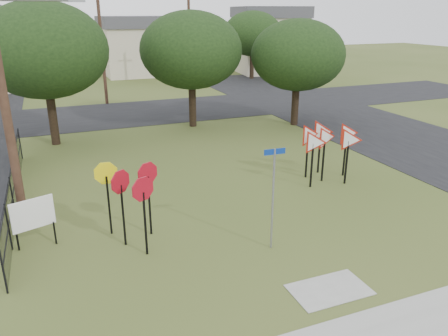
# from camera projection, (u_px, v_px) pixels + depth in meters

# --- Properties ---
(ground) EXTENTS (140.00, 140.00, 0.00)m
(ground) POSITION_uv_depth(u_px,v_px,m) (283.00, 246.00, 13.19)
(ground) COLOR #3C4B1C
(sidewalk) EXTENTS (30.00, 1.60, 0.02)m
(sidewalk) POSITION_uv_depth(u_px,v_px,m) (377.00, 336.00, 9.52)
(sidewalk) COLOR gray
(sidewalk) RESTS_ON ground
(street_right) EXTENTS (8.00, 50.00, 0.02)m
(street_right) POSITION_uv_depth(u_px,v_px,m) (378.00, 130.00, 26.12)
(street_right) COLOR black
(street_right) RESTS_ON ground
(street_far) EXTENTS (60.00, 8.00, 0.02)m
(street_far) POSITION_uv_depth(u_px,v_px,m) (144.00, 112.00, 30.66)
(street_far) COLOR black
(street_far) RESTS_ON ground
(curb_pad) EXTENTS (2.00, 1.20, 0.02)m
(curb_pad) POSITION_uv_depth(u_px,v_px,m) (329.00, 290.00, 11.09)
(curb_pad) COLOR gray
(curb_pad) RESTS_ON ground
(street_name_sign) EXTENTS (0.64, 0.06, 3.11)m
(street_name_sign) POSITION_uv_depth(u_px,v_px,m) (273.00, 193.00, 12.50)
(street_name_sign) COLOR gray
(street_name_sign) RESTS_ON ground
(stop_sign_cluster) EXTENTS (1.89, 1.89, 2.42)m
(stop_sign_cluster) POSITION_uv_depth(u_px,v_px,m) (130.00, 187.00, 12.86)
(stop_sign_cluster) COLOR black
(stop_sign_cluster) RESTS_ON ground
(yield_sign_cluster) EXTENTS (3.02, 2.11, 2.40)m
(yield_sign_cluster) POSITION_uv_depth(u_px,v_px,m) (327.00, 139.00, 17.83)
(yield_sign_cluster) COLOR black
(yield_sign_cluster) RESTS_ON ground
(info_board) EXTENTS (1.19, 0.45, 1.56)m
(info_board) POSITION_uv_depth(u_px,v_px,m) (33.00, 216.00, 12.79)
(info_board) COLOR black
(info_board) RESTS_ON ground
(utility_pole_main) EXTENTS (3.55, 0.33, 10.00)m
(utility_pole_main) POSITION_uv_depth(u_px,v_px,m) (0.00, 64.00, 12.83)
(utility_pole_main) COLOR #482F21
(utility_pole_main) RESTS_ON ground
(far_pole_a) EXTENTS (1.40, 0.24, 9.00)m
(far_pole_a) POSITION_uv_depth(u_px,v_px,m) (101.00, 42.00, 31.91)
(far_pole_a) COLOR #482F21
(far_pole_a) RESTS_ON ground
(far_pole_b) EXTENTS (1.40, 0.24, 8.50)m
(far_pole_b) POSITION_uv_depth(u_px,v_px,m) (189.00, 40.00, 38.28)
(far_pole_b) COLOR #482F21
(far_pole_b) RESTS_ON ground
(fence_run) EXTENTS (0.05, 11.55, 1.50)m
(fence_run) POSITION_uv_depth(u_px,v_px,m) (14.00, 185.00, 15.73)
(fence_run) COLOR black
(fence_run) RESTS_ON ground
(house_mid) EXTENTS (8.40, 8.40, 6.20)m
(house_mid) POSITION_uv_depth(u_px,v_px,m) (140.00, 45.00, 48.47)
(house_mid) COLOR beige
(house_mid) RESTS_ON ground
(house_right) EXTENTS (8.30, 8.30, 7.20)m
(house_right) POSITION_uv_depth(u_px,v_px,m) (269.00, 40.00, 49.70)
(house_right) COLOR beige
(house_right) RESTS_ON ground
(tree_near_left) EXTENTS (6.40, 6.40, 7.27)m
(tree_near_left) POSITION_uv_depth(u_px,v_px,m) (44.00, 50.00, 21.69)
(tree_near_left) COLOR black
(tree_near_left) RESTS_ON ground
(tree_near_mid) EXTENTS (6.00, 6.00, 6.80)m
(tree_near_mid) POSITION_uv_depth(u_px,v_px,m) (191.00, 50.00, 25.46)
(tree_near_mid) COLOR black
(tree_near_mid) RESTS_ON ground
(tree_near_right) EXTENTS (5.60, 5.60, 6.33)m
(tree_near_right) POSITION_uv_depth(u_px,v_px,m) (298.00, 55.00, 25.92)
(tree_near_right) COLOR black
(tree_near_right) RESTS_ON ground
(tree_far_right) EXTENTS (6.00, 6.00, 6.80)m
(tree_far_right) POSITION_uv_depth(u_px,v_px,m) (252.00, 34.00, 44.51)
(tree_far_right) COLOR black
(tree_far_right) RESTS_ON ground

